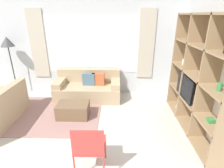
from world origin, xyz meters
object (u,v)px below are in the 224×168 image
Objects in this scene: couch_main at (88,88)px; folding_chair at (89,145)px; ottoman at (73,110)px; floor_lamp at (8,45)px; shelving_unit at (200,77)px.

folding_chair is at bearing -81.04° from couch_main.
folding_chair is at bearing -68.39° from ottoman.
ottoman is 0.42× the size of floor_lamp.
floor_lamp reaches higher than ottoman.
floor_lamp is 1.97× the size of folding_chair.
couch_main is 1.04m from ottoman.
floor_lamp is at bearing 149.13° from ottoman.
shelving_unit is at bearing -6.89° from ottoman.
ottoman is 2.60m from floor_lamp.
ottoman is (-0.21, -1.01, -0.12)m from couch_main.
floor_lamp is (-2.14, 0.14, 1.18)m from couch_main.
couch_main is 2.50× the size of ottoman.
couch_main is at bearing -81.04° from folding_chair.
couch_main is (-2.41, 1.33, -0.83)m from shelving_unit.
shelving_unit is 2.81m from ottoman.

